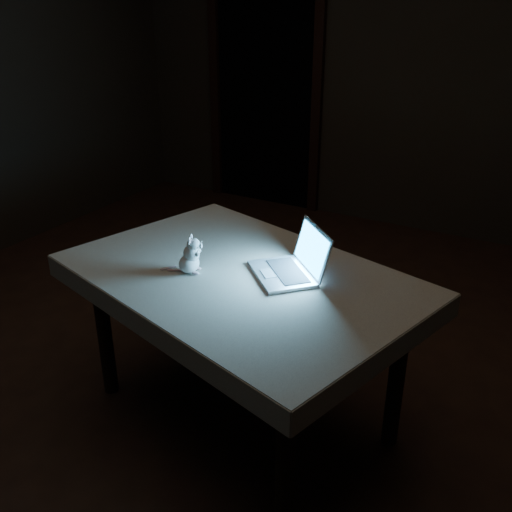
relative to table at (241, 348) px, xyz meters
The scene contains 7 objects.
floor 0.43m from the table, 153.65° to the left, with size 5.00×5.00×0.00m, color black.
back_wall 2.79m from the table, 94.86° to the left, with size 4.50×0.04×2.60m, color black.
doorway 3.01m from the table, 116.86° to the left, with size 1.06×0.36×2.13m, color black, non-canonical shape.
table is the anchor object (origin of this frame).
tablecloth 0.32m from the table, 137.74° to the right, with size 1.40×0.93×0.09m, color beige, non-canonical shape.
laptop 0.48m from the table, 22.40° to the left, with size 0.28×0.25×0.19m, color silver, non-canonical shape.
plush_mouse 0.48m from the table, 152.93° to the right, with size 0.11×0.11×0.16m, color silver, non-canonical shape.
Camera 1 is at (1.28, -1.84, 1.72)m, focal length 40.00 mm.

